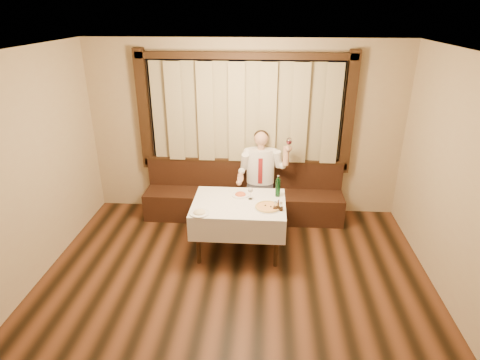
# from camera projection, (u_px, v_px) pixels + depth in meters

# --- Properties ---
(room) EXTENTS (5.01, 6.01, 2.81)m
(room) POSITION_uv_depth(u_px,v_px,m) (234.00, 172.00, 4.52)
(room) COLOR black
(room) RESTS_ON ground
(banquette) EXTENTS (3.20, 0.61, 0.94)m
(banquette) POSITION_uv_depth(u_px,v_px,m) (244.00, 198.00, 6.60)
(banquette) COLOR black
(banquette) RESTS_ON ground
(dining_table) EXTENTS (1.27, 0.97, 0.76)m
(dining_table) POSITION_uv_depth(u_px,v_px,m) (239.00, 209.00, 5.52)
(dining_table) COLOR black
(dining_table) RESTS_ON ground
(pizza) EXTENTS (0.35, 0.35, 0.04)m
(pizza) POSITION_uv_depth(u_px,v_px,m) (268.00, 207.00, 5.32)
(pizza) COLOR white
(pizza) RESTS_ON dining_table
(pasta_red) EXTENTS (0.25, 0.25, 0.08)m
(pasta_red) POSITION_uv_depth(u_px,v_px,m) (240.00, 193.00, 5.66)
(pasta_red) COLOR white
(pasta_red) RESTS_ON dining_table
(pasta_cream) EXTENTS (0.26, 0.26, 0.09)m
(pasta_cream) POSITION_uv_depth(u_px,v_px,m) (199.00, 211.00, 5.16)
(pasta_cream) COLOR white
(pasta_cream) RESTS_ON dining_table
(green_bottle) EXTENTS (0.07, 0.07, 0.32)m
(green_bottle) POSITION_uv_depth(u_px,v_px,m) (278.00, 187.00, 5.60)
(green_bottle) COLOR #0E431A
(green_bottle) RESTS_ON dining_table
(table_wine_glass) EXTENTS (0.07, 0.07, 0.18)m
(table_wine_glass) POSITION_uv_depth(u_px,v_px,m) (250.00, 191.00, 5.52)
(table_wine_glass) COLOR white
(table_wine_glass) RESTS_ON dining_table
(cruet_caddy) EXTENTS (0.13, 0.08, 0.14)m
(cruet_caddy) POSITION_uv_depth(u_px,v_px,m) (278.00, 207.00, 5.25)
(cruet_caddy) COLOR black
(cruet_caddy) RESTS_ON dining_table
(seated_man) EXTENTS (0.82, 0.61, 1.47)m
(seated_man) POSITION_uv_depth(u_px,v_px,m) (261.00, 171.00, 6.28)
(seated_man) COLOR black
(seated_man) RESTS_ON ground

